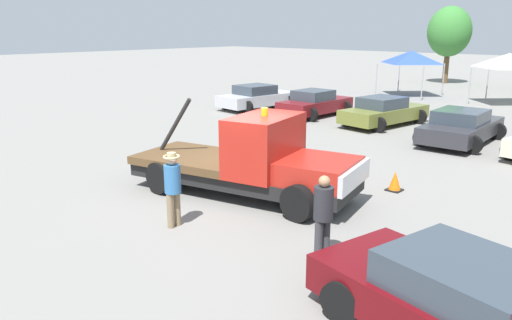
{
  "coord_description": "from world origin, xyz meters",
  "views": [
    {
      "loc": [
        8.98,
        -9.29,
        4.39
      ],
      "look_at": [
        0.5,
        0.0,
        1.05
      ],
      "focal_mm": 35.0,
      "sensor_mm": 36.0,
      "label": 1
    }
  ],
  "objects_px": {
    "person_at_hood": "(173,184)",
    "parked_car_olive": "(384,112)",
    "parked_car_silver": "(257,97)",
    "traffic_cone": "(395,182)",
    "tow_truck": "(255,162)",
    "parked_car_maroon": "(315,103)",
    "foreground_car": "(476,311)",
    "parked_car_charcoal": "(461,127)",
    "canopy_tent_blue": "(412,57)",
    "tree_center": "(449,32)",
    "canopy_tent_white": "(509,61)",
    "person_near_truck": "(323,212)"
  },
  "relations": [
    {
      "from": "parked_car_charcoal",
      "to": "traffic_cone",
      "type": "relative_size",
      "value": 8.67
    },
    {
      "from": "foreground_car",
      "to": "parked_car_silver",
      "type": "xyz_separation_m",
      "value": [
        -16.82,
        14.08,
        -0.0
      ]
    },
    {
      "from": "parked_car_silver",
      "to": "parked_car_charcoal",
      "type": "height_order",
      "value": "same"
    },
    {
      "from": "person_near_truck",
      "to": "parked_car_silver",
      "type": "bearing_deg",
      "value": -33.64
    },
    {
      "from": "tow_truck",
      "to": "parked_car_silver",
      "type": "xyz_separation_m",
      "value": [
        -10.07,
        11.18,
        -0.3
      ]
    },
    {
      "from": "person_at_hood",
      "to": "parked_car_maroon",
      "type": "bearing_deg",
      "value": 110.75
    },
    {
      "from": "person_at_hood",
      "to": "tree_center",
      "type": "xyz_separation_m",
      "value": [
        -7.77,
        34.23,
        3.06
      ]
    },
    {
      "from": "parked_car_charcoal",
      "to": "person_near_truck",
      "type": "bearing_deg",
      "value": -173.93
    },
    {
      "from": "canopy_tent_blue",
      "to": "tow_truck",
      "type": "bearing_deg",
      "value": -74.06
    },
    {
      "from": "parked_car_olive",
      "to": "traffic_cone",
      "type": "height_order",
      "value": "parked_car_olive"
    },
    {
      "from": "parked_car_silver",
      "to": "parked_car_maroon",
      "type": "distance_m",
      "value": 3.78
    },
    {
      "from": "person_at_hood",
      "to": "parked_car_olive",
      "type": "bearing_deg",
      "value": 96.52
    },
    {
      "from": "parked_car_charcoal",
      "to": "tree_center",
      "type": "height_order",
      "value": "tree_center"
    },
    {
      "from": "tow_truck",
      "to": "tree_center",
      "type": "height_order",
      "value": "tree_center"
    },
    {
      "from": "parked_car_silver",
      "to": "parked_car_charcoal",
      "type": "distance_m",
      "value": 11.74
    },
    {
      "from": "parked_car_maroon",
      "to": "parked_car_silver",
      "type": "bearing_deg",
      "value": 94.29
    },
    {
      "from": "parked_car_olive",
      "to": "canopy_tent_blue",
      "type": "height_order",
      "value": "canopy_tent_blue"
    },
    {
      "from": "parked_car_maroon",
      "to": "canopy_tent_white",
      "type": "xyz_separation_m",
      "value": [
        5.91,
        10.86,
        1.9
      ]
    },
    {
      "from": "tree_center",
      "to": "parked_car_maroon",
      "type": "bearing_deg",
      "value": -85.97
    },
    {
      "from": "tow_truck",
      "to": "tree_center",
      "type": "relative_size",
      "value": 1.08
    },
    {
      "from": "parked_car_silver",
      "to": "canopy_tent_blue",
      "type": "height_order",
      "value": "canopy_tent_blue"
    },
    {
      "from": "parked_car_silver",
      "to": "canopy_tent_white",
      "type": "bearing_deg",
      "value": -35.32
    },
    {
      "from": "parked_car_maroon",
      "to": "parked_car_charcoal",
      "type": "distance_m",
      "value": 8.02
    },
    {
      "from": "foreground_car",
      "to": "canopy_tent_blue",
      "type": "height_order",
      "value": "canopy_tent_blue"
    },
    {
      "from": "parked_car_silver",
      "to": "parked_car_charcoal",
      "type": "relative_size",
      "value": 1.0
    },
    {
      "from": "canopy_tent_blue",
      "to": "tree_center",
      "type": "bearing_deg",
      "value": 98.53
    },
    {
      "from": "foreground_car",
      "to": "parked_car_silver",
      "type": "relative_size",
      "value": 1.09
    },
    {
      "from": "person_at_hood",
      "to": "traffic_cone",
      "type": "bearing_deg",
      "value": 63.34
    },
    {
      "from": "parked_car_olive",
      "to": "canopy_tent_blue",
      "type": "distance_m",
      "value": 11.47
    },
    {
      "from": "parked_car_olive",
      "to": "parked_car_charcoal",
      "type": "xyz_separation_m",
      "value": [
        4.04,
        -1.3,
        0.0
      ]
    },
    {
      "from": "parked_car_silver",
      "to": "parked_car_charcoal",
      "type": "bearing_deg",
      "value": -89.23
    },
    {
      "from": "parked_car_olive",
      "to": "parked_car_charcoal",
      "type": "bearing_deg",
      "value": -100.31
    },
    {
      "from": "parked_car_charcoal",
      "to": "canopy_tent_white",
      "type": "distance_m",
      "value": 12.43
    },
    {
      "from": "person_near_truck",
      "to": "parked_car_olive",
      "type": "distance_m",
      "value": 14.59
    },
    {
      "from": "parked_car_silver",
      "to": "canopy_tent_blue",
      "type": "bearing_deg",
      "value": -13.25
    },
    {
      "from": "parked_car_silver",
      "to": "parked_car_maroon",
      "type": "bearing_deg",
      "value": -80.63
    },
    {
      "from": "parked_car_charcoal",
      "to": "tree_center",
      "type": "xyz_separation_m",
      "value": [
        -9.33,
        21.29,
        3.43
      ]
    },
    {
      "from": "foreground_car",
      "to": "canopy_tent_blue",
      "type": "bearing_deg",
      "value": 129.49
    },
    {
      "from": "parked_car_silver",
      "to": "tree_center",
      "type": "height_order",
      "value": "tree_center"
    },
    {
      "from": "foreground_car",
      "to": "parked_car_maroon",
      "type": "relative_size",
      "value": 1.2
    },
    {
      "from": "tree_center",
      "to": "parked_car_silver",
      "type": "bearing_deg",
      "value": -96.64
    },
    {
      "from": "canopy_tent_blue",
      "to": "canopy_tent_white",
      "type": "xyz_separation_m",
      "value": [
        5.92,
        0.19,
        0.02
      ]
    },
    {
      "from": "parked_car_maroon",
      "to": "parked_car_charcoal",
      "type": "relative_size",
      "value": 0.9
    },
    {
      "from": "parked_car_charcoal",
      "to": "traffic_cone",
      "type": "xyz_separation_m",
      "value": [
        0.92,
        -7.17,
        -0.4
      ]
    },
    {
      "from": "tow_truck",
      "to": "parked_car_maroon",
      "type": "distance_m",
      "value": 13.04
    },
    {
      "from": "parked_car_silver",
      "to": "traffic_cone",
      "type": "bearing_deg",
      "value": -117.25
    },
    {
      "from": "parked_car_olive",
      "to": "person_at_hood",
      "type": "bearing_deg",
      "value": -162.61
    },
    {
      "from": "parked_car_silver",
      "to": "canopy_tent_white",
      "type": "xyz_separation_m",
      "value": [
        9.68,
        11.09,
        1.9
      ]
    },
    {
      "from": "tow_truck",
      "to": "parked_car_silver",
      "type": "relative_size",
      "value": 1.38
    },
    {
      "from": "foreground_car",
      "to": "person_near_truck",
      "type": "height_order",
      "value": "person_near_truck"
    }
  ]
}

